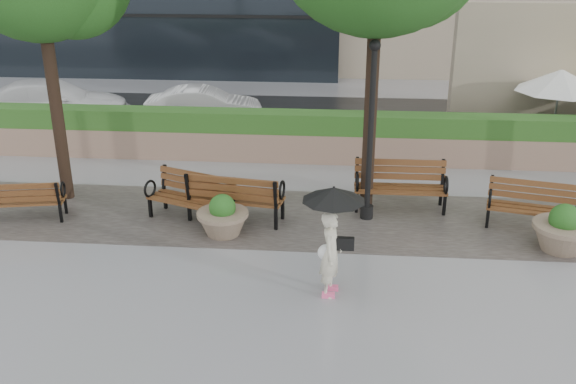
# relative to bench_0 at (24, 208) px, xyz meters

# --- Properties ---
(ground) EXTENTS (100.00, 100.00, 0.00)m
(ground) POSITION_rel_bench_0_xyz_m (5.65, -2.43, -0.28)
(ground) COLOR gray
(ground) RESTS_ON ground
(cobble_strip) EXTENTS (28.00, 3.20, 0.01)m
(cobble_strip) POSITION_rel_bench_0_xyz_m (5.65, 0.57, -0.27)
(cobble_strip) COLOR #383330
(cobble_strip) RESTS_ON ground
(hedge_wall) EXTENTS (24.00, 0.80, 1.35)m
(hedge_wall) POSITION_rel_bench_0_xyz_m (5.65, 4.57, 0.39)
(hedge_wall) COLOR #8E6F5B
(hedge_wall) RESTS_ON ground
(asphalt_street) EXTENTS (40.00, 7.00, 0.00)m
(asphalt_street) POSITION_rel_bench_0_xyz_m (5.65, 8.57, -0.27)
(asphalt_street) COLOR black
(asphalt_street) RESTS_ON ground
(bench_0) EXTENTS (1.83, 1.00, 0.93)m
(bench_0) POSITION_rel_bench_0_xyz_m (0.00, 0.00, 0.00)
(bench_0) COLOR brown
(bench_0) RESTS_ON ground
(bench_1) EXTENTS (2.06, 1.43, 1.03)m
(bench_1) POSITION_rel_bench_0_xyz_m (3.66, 0.28, 0.03)
(bench_1) COLOR brown
(bench_1) RESTS_ON ground
(bench_2) EXTENTS (2.15, 1.12, 1.10)m
(bench_2) POSITION_rel_bench_0_xyz_m (4.61, 0.38, 0.05)
(bench_2) COLOR brown
(bench_2) RESTS_ON ground
(bench_3) EXTENTS (2.05, 0.82, 1.09)m
(bench_3) POSITION_rel_bench_0_xyz_m (8.20, 1.32, 0.05)
(bench_3) COLOR brown
(bench_3) RESTS_ON ground
(bench_4) EXTENTS (1.96, 1.14, 0.99)m
(bench_4) POSITION_rel_bench_0_xyz_m (10.91, 0.49, 0.02)
(bench_4) COLOR brown
(bench_4) RESTS_ON ground
(planter_left) EXTENTS (1.07, 1.07, 0.89)m
(planter_left) POSITION_rel_bench_0_xyz_m (4.46, -0.37, 0.07)
(planter_left) COLOR #7F6B56
(planter_left) RESTS_ON ground
(planter_right) EXTENTS (1.17, 1.17, 0.98)m
(planter_right) POSITION_rel_bench_0_xyz_m (11.23, -0.50, 0.11)
(planter_right) COLOR #7F6B56
(planter_right) RESTS_ON ground
(lamppost) EXTENTS (0.28, 0.28, 3.89)m
(lamppost) POSITION_rel_bench_0_xyz_m (7.46, 0.73, 1.43)
(lamppost) COLOR black
(lamppost) RESTS_ON ground
(patio_umb_white) EXTENTS (2.50, 2.50, 2.30)m
(patio_umb_white) POSITION_rel_bench_0_xyz_m (12.95, 6.20, 1.71)
(patio_umb_white) COLOR black
(patio_umb_white) RESTS_ON ground
(car_left) EXTENTS (5.21, 2.98, 1.42)m
(car_left) POSITION_rel_bench_0_xyz_m (-2.59, 7.57, 0.43)
(car_left) COLOR white
(car_left) RESTS_ON ground
(car_right) EXTENTS (3.84, 1.67, 1.23)m
(car_right) POSITION_rel_bench_0_xyz_m (2.35, 7.87, 0.34)
(car_right) COLOR white
(car_right) RESTS_ON ground
(pedestrian) EXTENTS (1.07, 1.07, 1.96)m
(pedestrian) POSITION_rel_bench_0_xyz_m (6.74, -2.51, 0.92)
(pedestrian) COLOR beige
(pedestrian) RESTS_ON ground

